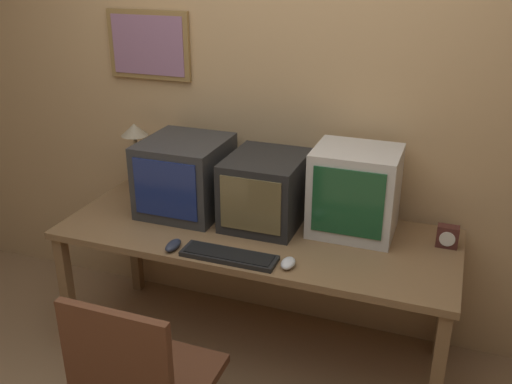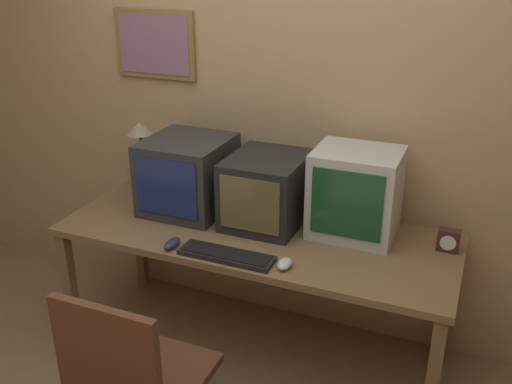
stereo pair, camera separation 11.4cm
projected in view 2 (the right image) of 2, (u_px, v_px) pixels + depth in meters
wall_back at (288, 104)px, 3.06m from camera, size 8.00×0.08×2.60m
desk at (256, 244)px, 2.91m from camera, size 2.00×0.77×0.75m
monitor_left at (188, 175)px, 3.07m from camera, size 0.42×0.46×0.40m
monitor_center at (267, 190)px, 2.92m from camera, size 0.38×0.45×0.36m
monitor_right at (356, 193)px, 2.79m from camera, size 0.41×0.36×0.43m
keyboard_main at (227, 255)px, 2.64m from camera, size 0.45×0.13×0.03m
mouse_near_keyboard at (285, 264)px, 2.55m from camera, size 0.06×0.10×0.04m
mouse_far_corner at (172, 243)px, 2.73m from camera, size 0.06×0.12×0.04m
desk_clock at (448, 240)px, 2.68m from camera, size 0.10×0.06×0.11m
desk_lamp at (140, 137)px, 3.26m from camera, size 0.15×0.15×0.41m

